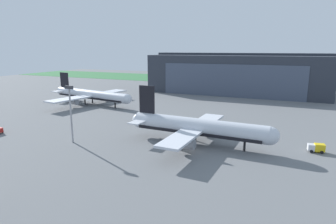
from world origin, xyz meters
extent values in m
plane|color=slate|center=(0.00, 0.00, 0.00)|extent=(440.00, 440.00, 0.00)
cube|color=#347140|center=(0.00, 158.89, 0.04)|extent=(440.00, 56.00, 0.08)
cube|color=#2D333D|center=(-8.84, 101.07, 10.23)|extent=(93.05, 36.80, 20.46)
cube|color=#424C60|center=(-8.84, 82.52, 8.18)|extent=(70.72, 0.30, 16.37)
cube|color=#2D333D|center=(-8.84, 101.07, 21.06)|extent=(93.05, 8.83, 1.20)
cylinder|color=silver|center=(-60.04, 38.58, 4.31)|extent=(41.96, 10.89, 4.00)
sphere|color=silver|center=(-39.39, 35.11, 4.31)|extent=(3.84, 3.84, 3.84)
sphere|color=silver|center=(-80.69, 42.05, 4.31)|extent=(3.12, 3.12, 3.12)
cube|color=black|center=(-60.04, 38.58, 3.21)|extent=(38.66, 10.38, 0.70)
cube|color=black|center=(-77.39, 41.50, 9.71)|extent=(5.43, 1.30, 6.80)
cube|color=silver|center=(-78.71, 38.68, 4.71)|extent=(4.65, 6.15, 0.28)
cube|color=silver|center=(-77.72, 44.60, 4.71)|extent=(4.65, 6.15, 0.28)
cube|color=silver|center=(-62.64, 28.17, 3.81)|extent=(9.79, 20.05, 0.56)
cube|color=silver|center=(-59.09, 49.27, 3.81)|extent=(9.79, 20.05, 0.56)
cylinder|color=gray|center=(-61.60, 29.55, 2.41)|extent=(4.11, 2.80, 2.20)
cylinder|color=gray|center=(-58.56, 47.62, 2.41)|extent=(4.11, 2.80, 2.20)
cylinder|color=black|center=(-46.00, 36.22, 1.15)|extent=(0.56, 0.56, 2.31)
cylinder|color=black|center=(-62.04, 36.79, 1.15)|extent=(0.56, 0.56, 2.31)
cylinder|color=black|center=(-61.35, 40.93, 1.15)|extent=(0.56, 0.56, 2.31)
cylinder|color=silver|center=(-0.18, 5.68, 4.55)|extent=(35.12, 5.55, 4.39)
sphere|color=silver|center=(17.31, 5.10, 4.55)|extent=(4.22, 4.22, 4.22)
sphere|color=silver|center=(-17.66, 6.26, 4.55)|extent=(3.43, 3.43, 3.43)
cube|color=black|center=(-0.18, 5.68, 3.34)|extent=(32.32, 5.50, 0.77)
cube|color=black|center=(-14.86, 6.17, 10.48)|extent=(4.56, 0.55, 7.47)
cube|color=silver|center=(-15.67, 2.92, 4.99)|extent=(3.35, 6.25, 0.28)
cube|color=silver|center=(-15.45, 9.46, 4.99)|extent=(3.35, 6.25, 0.28)
cube|color=silver|center=(-1.18, -3.34, 4.00)|extent=(6.12, 15.86, 0.56)
cube|color=silver|center=(-0.58, 14.75, 4.00)|extent=(6.12, 15.86, 0.56)
cylinder|color=gray|center=(-0.34, -2.11, 2.49)|extent=(4.25, 2.55, 2.42)
cylinder|color=gray|center=(0.18, 13.47, 2.49)|extent=(4.25, 2.55, 2.42)
cylinder|color=black|center=(11.71, 5.29, 1.18)|extent=(0.56, 0.56, 2.35)
cylinder|color=black|center=(-1.65, 3.42, 1.18)|extent=(0.56, 0.56, 2.35)
cylinder|color=black|center=(-1.50, 8.03, 1.18)|extent=(0.56, 0.56, 2.35)
cylinder|color=black|center=(-54.91, -7.91, 0.39)|extent=(0.79, 0.27, 0.79)
cube|color=silver|center=(26.15, 11.24, 1.12)|extent=(1.66, 1.89, 1.52)
cube|color=yellow|center=(27.96, 11.49, 1.22)|extent=(2.44, 2.00, 1.72)
cylinder|color=black|center=(26.03, 12.17, 0.36)|extent=(0.75, 0.36, 0.72)
cylinder|color=black|center=(26.29, 10.30, 0.36)|extent=(0.75, 0.36, 0.72)
cylinder|color=black|center=(28.20, 12.48, 0.36)|extent=(0.75, 0.36, 0.72)
cylinder|color=black|center=(28.47, 10.61, 0.36)|extent=(0.75, 0.36, 0.72)
cylinder|color=#99999E|center=(-30.28, -6.20, 7.01)|extent=(0.44, 0.44, 14.02)
cube|color=#333338|center=(-30.28, -6.20, 14.42)|extent=(2.40, 0.50, 0.80)
camera|label=1|loc=(21.84, -61.88, 23.85)|focal=30.96mm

